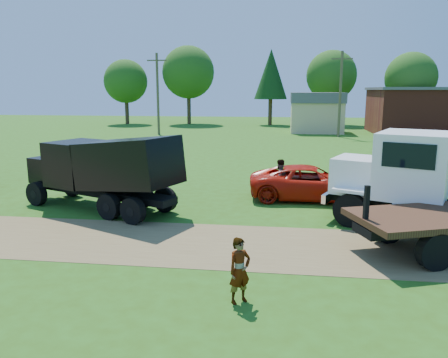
# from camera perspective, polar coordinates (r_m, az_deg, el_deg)

# --- Properties ---
(ground) EXTENTS (140.00, 140.00, 0.00)m
(ground) POSITION_cam_1_polar(r_m,az_deg,el_deg) (14.37, 7.63, -8.86)
(ground) COLOR #2D5312
(ground) RESTS_ON ground
(dirt_track) EXTENTS (120.00, 4.20, 0.01)m
(dirt_track) POSITION_cam_1_polar(r_m,az_deg,el_deg) (14.37, 7.63, -8.83)
(dirt_track) COLOR brown
(dirt_track) RESTS_ON ground
(white_semi_tractor) EXTENTS (8.66, 5.85, 5.20)m
(white_semi_tractor) POSITION_cam_1_polar(r_m,az_deg,el_deg) (17.35, 23.68, -0.10)
(white_semi_tractor) COLOR black
(white_semi_tractor) RESTS_ON ground
(black_dump_truck) EXTENTS (7.55, 4.82, 3.26)m
(black_dump_truck) POSITION_cam_1_polar(r_m,az_deg,el_deg) (18.87, -15.41, 1.39)
(black_dump_truck) COLOR black
(black_dump_truck) RESTS_ON ground
(orange_pickup) EXTENTS (5.67, 2.68, 1.56)m
(orange_pickup) POSITION_cam_1_polar(r_m,az_deg,el_deg) (20.55, 11.29, -0.48)
(orange_pickup) COLOR red
(orange_pickup) RESTS_ON ground
(spectator_a) EXTENTS (0.70, 0.67, 1.61)m
(spectator_a) POSITION_cam_1_polar(r_m,az_deg,el_deg) (10.54, 2.06, -11.86)
(spectator_a) COLOR #999999
(spectator_a) RESTS_ON ground
(spectator_b) EXTENTS (1.11, 1.08, 1.80)m
(spectator_b) POSITION_cam_1_polar(r_m,az_deg,el_deg) (20.74, 7.26, 0.10)
(spectator_b) COLOR #999999
(spectator_b) RESTS_ON ground
(brick_building) EXTENTS (15.40, 10.40, 5.30)m
(brick_building) POSITION_cam_1_polar(r_m,az_deg,el_deg) (56.52, 26.46, 8.00)
(brick_building) COLOR maroon
(brick_building) RESTS_ON ground
(tan_shed) EXTENTS (6.20, 5.40, 4.70)m
(tan_shed) POSITION_cam_1_polar(r_m,az_deg,el_deg) (53.70, 12.01, 8.57)
(tan_shed) COLOR tan
(tan_shed) RESTS_ON ground
(utility_poles) EXTENTS (42.20, 0.28, 9.00)m
(utility_poles) POSITION_cam_1_polar(r_m,az_deg,el_deg) (48.87, 14.96, 10.85)
(utility_poles) COLOR brown
(utility_poles) RESTS_ON ground
(tree_row) EXTENTS (56.32, 11.46, 11.37)m
(tree_row) POSITION_cam_1_polar(r_m,az_deg,el_deg) (63.64, 9.46, 13.12)
(tree_row) COLOR #362616
(tree_row) RESTS_ON ground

